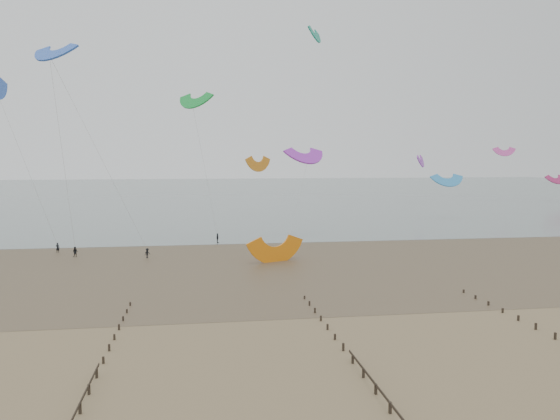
{
  "coord_description": "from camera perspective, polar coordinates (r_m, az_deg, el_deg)",
  "views": [
    {
      "loc": [
        -6.9,
        -43.75,
        14.95
      ],
      "look_at": [
        3.74,
        28.0,
        8.0
      ],
      "focal_mm": 35.0,
      "sensor_mm": 36.0,
      "label": 1
    }
  ],
  "objects": [
    {
      "name": "kitesurfer_lead",
      "position": [
        93.24,
        -22.22,
        -3.67
      ],
      "size": [
        0.63,
        0.46,
        1.59
      ],
      "primitive_type": "imported",
      "rotation": [
        0.0,
        0.0,
        3.01
      ],
      "color": "black",
      "rests_on": "ground"
    },
    {
      "name": "kitesurfers",
      "position": [
        97.55,
        8.96,
        -2.91
      ],
      "size": [
        141.32,
        19.84,
        1.89
      ],
      "color": "black",
      "rests_on": "ground"
    },
    {
      "name": "kites_airborne",
      "position": [
        130.4,
        -8.11,
        7.27
      ],
      "size": [
        243.11,
        104.36,
        43.48
      ],
      "color": "red",
      "rests_on": "ground"
    },
    {
      "name": "grounded_kite",
      "position": [
        79.02,
        -0.43,
        -5.43
      ],
      "size": [
        9.33,
        8.41,
        4.2
      ],
      "primitive_type": null,
      "rotation": [
        1.54,
        0.0,
        0.39
      ],
      "color": "orange",
      "rests_on": "ground"
    },
    {
      "name": "ground",
      "position": [
        46.74,
        0.51,
        -13.18
      ],
      "size": [
        500.0,
        500.0,
        0.0
      ],
      "primitive_type": "plane",
      "color": "brown",
      "rests_on": "ground"
    },
    {
      "name": "sea_and_shore",
      "position": [
        79.61,
        -6.28,
        -5.38
      ],
      "size": [
        500.0,
        665.0,
        0.03
      ],
      "color": "#475654",
      "rests_on": "ground"
    }
  ]
}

